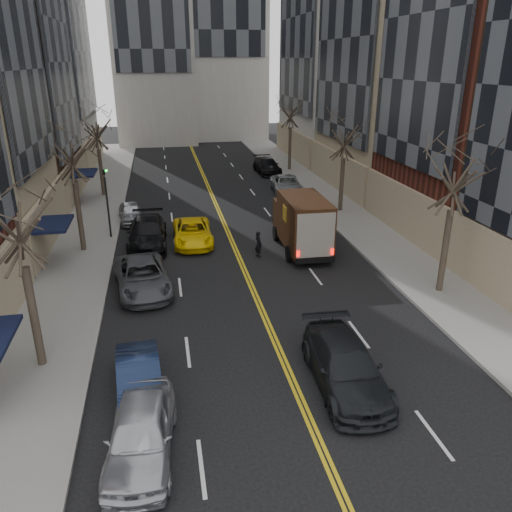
{
  "coord_description": "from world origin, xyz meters",
  "views": [
    {
      "loc": [
        -4.03,
        -8.78,
        10.54
      ],
      "look_at": [
        -0.05,
        11.94,
        2.2
      ],
      "focal_mm": 35.0,
      "sensor_mm": 36.0,
      "label": 1
    }
  ],
  "objects_px": {
    "taxi": "(193,232)",
    "pedestrian": "(258,244)",
    "ups_truck": "(302,223)",
    "observer_sedan": "(345,366)"
  },
  "relations": [
    {
      "from": "ups_truck",
      "to": "taxi",
      "type": "bearing_deg",
      "value": 159.64
    },
    {
      "from": "ups_truck",
      "to": "pedestrian",
      "type": "relative_size",
      "value": 4.0
    },
    {
      "from": "taxi",
      "to": "pedestrian",
      "type": "bearing_deg",
      "value": -39.4
    },
    {
      "from": "ups_truck",
      "to": "pedestrian",
      "type": "bearing_deg",
      "value": -167.45
    },
    {
      "from": "pedestrian",
      "to": "ups_truck",
      "type": "bearing_deg",
      "value": -97.54
    },
    {
      "from": "observer_sedan",
      "to": "taxi",
      "type": "xyz_separation_m",
      "value": [
        -4.1,
        15.45,
        -0.08
      ]
    },
    {
      "from": "taxi",
      "to": "pedestrian",
      "type": "relative_size",
      "value": 3.28
    },
    {
      "from": "observer_sedan",
      "to": "pedestrian",
      "type": "relative_size",
      "value": 3.56
    },
    {
      "from": "ups_truck",
      "to": "taxi",
      "type": "distance_m",
      "value": 6.74
    },
    {
      "from": "observer_sedan",
      "to": "taxi",
      "type": "bearing_deg",
      "value": 107.13
    }
  ]
}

